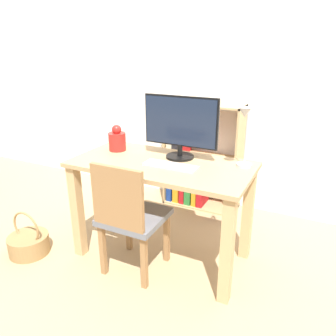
{
  "coord_description": "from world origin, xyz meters",
  "views": [
    {
      "loc": [
        0.96,
        -1.87,
        1.49
      ],
      "look_at": [
        0.0,
        0.1,
        0.67
      ],
      "focal_mm": 35.0,
      "sensor_mm": 36.0,
      "label": 1
    }
  ],
  "objects": [
    {
      "name": "vase",
      "position": [
        -0.43,
        0.1,
        0.82
      ],
      "size": [
        0.13,
        0.13,
        0.2
      ],
      "color": "#B2231E",
      "rests_on": "desk"
    },
    {
      "name": "ground_plane",
      "position": [
        0.0,
        0.0,
        0.0
      ],
      "size": [
        10.0,
        10.0,
        0.0
      ],
      "primitive_type": "plane",
      "color": "tan"
    },
    {
      "name": "desk_lamp",
      "position": [
        0.52,
        0.11,
        0.99
      ],
      "size": [
        0.1,
        0.19,
        0.41
      ],
      "color": "#B7B7BC",
      "rests_on": "desk"
    },
    {
      "name": "basket",
      "position": [
        -0.92,
        -0.43,
        0.08
      ],
      "size": [
        0.3,
        0.3,
        0.35
      ],
      "color": "#997547",
      "rests_on": "ground_plane"
    },
    {
      "name": "desk",
      "position": [
        0.0,
        0.0,
        0.59
      ],
      "size": [
        1.23,
        0.62,
        0.74
      ],
      "color": "tan",
      "rests_on": "ground_plane"
    },
    {
      "name": "bookshelf",
      "position": [
        -0.14,
        0.91,
        0.41
      ],
      "size": [
        0.71,
        0.28,
        1.01
      ],
      "color": "tan",
      "rests_on": "ground_plane"
    },
    {
      "name": "chair",
      "position": [
        -0.1,
        -0.27,
        0.44
      ],
      "size": [
        0.4,
        0.4,
        0.82
      ],
      "rotation": [
        0.0,
        0.0,
        -0.15
      ],
      "color": "slate",
      "rests_on": "ground_plane"
    },
    {
      "name": "wall_back",
      "position": [
        0.0,
        1.09,
        1.3
      ],
      "size": [
        8.0,
        0.05,
        2.6
      ],
      "color": "white",
      "rests_on": "ground_plane"
    },
    {
      "name": "monitor",
      "position": [
        0.07,
        0.15,
        0.98
      ],
      "size": [
        0.54,
        0.2,
        0.43
      ],
      "color": "black",
      "rests_on": "desk"
    },
    {
      "name": "keyboard",
      "position": [
        0.09,
        -0.05,
        0.75
      ],
      "size": [
        0.36,
        0.11,
        0.02
      ],
      "color": "#B2B2B7",
      "rests_on": "desk"
    }
  ]
}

